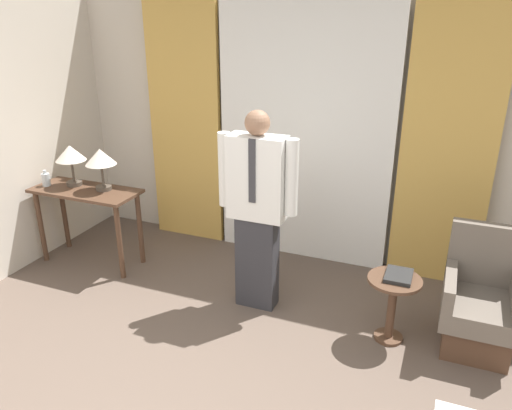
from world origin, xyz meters
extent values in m
cube|color=beige|center=(0.00, 3.09, 1.35)|extent=(10.00, 0.06, 2.70)
cube|color=white|center=(0.00, 2.96, 1.29)|extent=(1.73, 0.06, 2.58)
cube|color=gold|center=(-1.31, 2.96, 1.29)|extent=(0.81, 0.06, 2.58)
cube|color=gold|center=(1.31, 2.96, 1.29)|extent=(0.81, 0.06, 2.58)
cube|color=#4C3323|center=(-1.91, 2.01, 0.77)|extent=(1.07, 0.45, 0.03)
cylinder|color=#4C3323|center=(-2.39, 1.84, 0.38)|extent=(0.05, 0.05, 0.75)
cylinder|color=#4C3323|center=(-1.44, 1.84, 0.38)|extent=(0.05, 0.05, 0.75)
cylinder|color=#4C3323|center=(-2.39, 2.18, 0.38)|extent=(0.05, 0.05, 0.75)
cylinder|color=#4C3323|center=(-1.44, 2.18, 0.38)|extent=(0.05, 0.05, 0.75)
cylinder|color=#4C4238|center=(-2.09, 2.07, 0.80)|extent=(0.15, 0.15, 0.04)
cylinder|color=#4C4238|center=(-2.09, 2.07, 0.93)|extent=(0.02, 0.02, 0.22)
cone|color=silver|center=(-2.09, 2.07, 1.12)|extent=(0.29, 0.29, 0.15)
cylinder|color=#4C4238|center=(-1.74, 2.07, 0.80)|extent=(0.15, 0.15, 0.04)
cylinder|color=#4C4238|center=(-1.74, 2.07, 0.93)|extent=(0.02, 0.02, 0.22)
cone|color=silver|center=(-1.74, 2.07, 1.12)|extent=(0.29, 0.29, 0.15)
cylinder|color=silver|center=(-2.34, 1.96, 0.85)|extent=(0.08, 0.08, 0.13)
cylinder|color=silver|center=(-2.34, 1.96, 0.93)|extent=(0.03, 0.03, 0.04)
cube|color=#2D2D33|center=(-0.07, 1.91, 0.41)|extent=(0.34, 0.18, 0.83)
cube|color=white|center=(-0.07, 1.91, 1.17)|extent=(0.47, 0.21, 0.69)
cube|color=#333338|center=(-0.07, 1.80, 1.26)|extent=(0.06, 0.01, 0.52)
cylinder|color=white|center=(-0.36, 1.91, 1.20)|extent=(0.10, 0.10, 0.62)
cylinder|color=white|center=(0.22, 1.91, 1.20)|extent=(0.10, 0.10, 0.62)
sphere|color=#936B51|center=(-0.07, 1.91, 1.61)|extent=(0.20, 0.20, 0.20)
cube|color=#4C3323|center=(1.70, 1.98, 0.13)|extent=(0.46, 0.53, 0.26)
cube|color=#665B51|center=(1.70, 1.98, 0.34)|extent=(0.55, 0.62, 0.16)
cube|color=#665B51|center=(1.70, 2.25, 0.67)|extent=(0.55, 0.10, 0.50)
cube|color=#665B51|center=(1.47, 1.98, 0.51)|extent=(0.08, 0.62, 0.18)
cylinder|color=#4C3323|center=(1.08, 1.83, 0.01)|extent=(0.22, 0.22, 0.02)
cylinder|color=#4C3323|center=(1.08, 1.83, 0.26)|extent=(0.07, 0.07, 0.52)
cylinder|color=#4C3323|center=(1.08, 1.83, 0.53)|extent=(0.41, 0.41, 0.02)
cube|color=black|center=(1.10, 1.86, 0.56)|extent=(0.20, 0.25, 0.03)
camera|label=1|loc=(1.33, -1.59, 2.45)|focal=35.00mm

